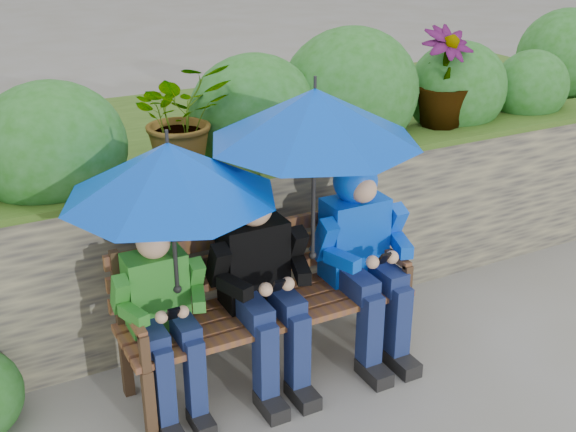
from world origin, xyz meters
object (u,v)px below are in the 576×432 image
boy_right (363,245)px  park_bench (264,294)px  umbrella_right (315,116)px  boy_middle (262,279)px  umbrella_left (169,171)px  boy_left (163,310)px

boy_right → park_bench: bearing=173.6°
park_bench → umbrella_right: umbrella_right is taller
boy_middle → umbrella_left: umbrella_left is taller
park_bench → boy_right: (0.59, -0.07, 0.19)m
boy_left → umbrella_right: (0.85, -0.02, 0.89)m
park_bench → boy_right: 0.63m
park_bench → boy_left: (-0.59, -0.07, 0.10)m
umbrella_right → boy_middle: bearing=178.4°
boy_left → boy_middle: boy_middle is taller
boy_middle → umbrella_left: size_ratio=1.09×
boy_middle → umbrella_left: 0.83m
umbrella_left → boy_left: bearing=-178.8°
park_bench → boy_left: 0.60m
umbrella_left → umbrella_right: umbrella_right is taller
boy_left → boy_middle: bearing=-1.0°
park_bench → boy_left: bearing=-173.4°
umbrella_right → park_bench: bearing=161.3°
boy_right → umbrella_right: (-0.34, -0.02, 0.80)m
boy_right → umbrella_right: bearing=-176.7°
boy_left → boy_middle: size_ratio=0.92×
boy_left → umbrella_left: umbrella_left is taller
boy_right → umbrella_right: 0.87m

